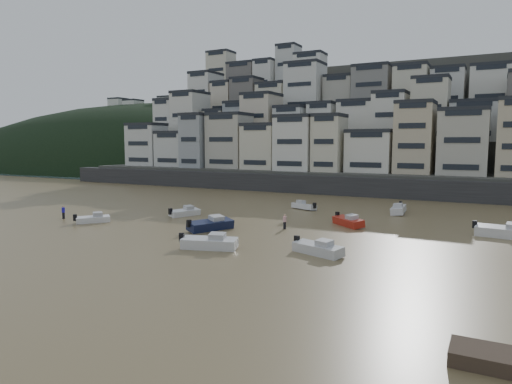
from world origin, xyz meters
The scene contains 15 objects.
sea_strip centered at (-110.00, 145.00, 0.01)m, with size 340.00×340.00×0.00m, color #4D636F.
harbor_wall centered at (10.00, 65.00, 1.75)m, with size 140.00×3.00×3.50m, color #38383A.
hillside centered at (14.73, 104.84, 13.01)m, with size 141.04×66.00×50.00m.
headland centered at (-95.00, 135.00, 0.02)m, with size 216.00×135.00×53.33m.
boat_b centered at (19.86, 19.63, 0.72)m, with size 5.31×1.74×1.45m, color silver, non-canonical shape.
boat_g centered at (34.77, 35.45, 0.85)m, with size 6.25×2.05×1.70m, color silver, non-canonical shape.
boat_f centered at (-3.41, 31.38, 0.64)m, with size 4.72×1.54×1.29m, color white, non-canonical shape.
boat_c centered at (5.18, 24.65, 0.81)m, with size 5.92×1.94×1.61m, color #131B3D, non-canonical shape.
boat_a centered at (10.12, 16.92, 0.78)m, with size 5.74×1.88×1.56m, color silver, non-canonical shape.
boat_j centered at (-10.46, 21.93, 0.59)m, with size 4.36×1.43×1.19m, color white, non-canonical shape.
boat_h centered at (8.57, 44.68, 0.62)m, with size 4.57×1.49×1.25m, color silver, non-canonical shape.
boat_e centered at (18.27, 34.51, 0.71)m, with size 5.23×1.71×1.43m, color #B32416, non-canonical shape.
boat_i centered at (21.79, 47.09, 0.78)m, with size 5.71×1.87×1.56m, color silver, non-canonical shape.
person_blue centered at (-16.11, 22.23, 0.87)m, with size 0.44×0.44×1.74m, color #2118B9, non-canonical shape.
person_pink centered at (12.33, 29.24, 0.87)m, with size 0.44×0.44×1.74m, color pink, non-canonical shape.
Camera 1 is at (33.45, -18.12, 9.98)m, focal length 32.00 mm.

